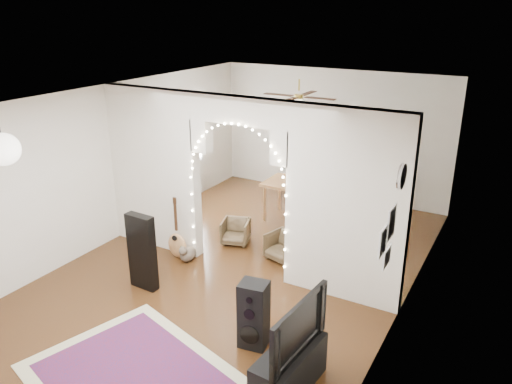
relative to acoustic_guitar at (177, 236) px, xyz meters
The scene contains 25 objects.
floor 1.16m from the acoustic_guitar, 13.20° to the left, with size 7.50×7.50×0.00m, color black.
ceiling 2.56m from the acoustic_guitar, 13.20° to the left, with size 5.00×7.50×0.02m, color white.
wall_back 4.25m from the acoustic_guitar, 75.08° to the left, with size 5.00×0.02×2.70m, color silver.
wall_front 3.78m from the acoustic_guitar, 73.06° to the right, with size 5.00×0.02×2.70m, color silver.
wall_left 1.74m from the acoustic_guitar, behind, with size 0.02×7.50×2.70m, color silver.
wall_right 3.70m from the acoustic_guitar, ahead, with size 0.02×7.50×2.70m, color silver.
divider_wall 1.51m from the acoustic_guitar, 13.20° to the left, with size 5.00×0.20×2.70m.
fairy_lights 1.58m from the acoustic_guitar, ahead, with size 1.64×0.04×1.60m, color #FFEABF, non-canonical shape.
window 2.72m from the acoustic_guitar, 124.41° to the left, with size 0.04×1.20×1.40m, color white.
wall_clock 3.95m from the acoustic_guitar, ahead, with size 0.31×0.31×0.03m, color white.
picture_frames 3.79m from the acoustic_guitar, 11.94° to the right, with size 0.02×0.50×0.70m, color white, non-canonical shape.
paper_lantern 2.96m from the acoustic_guitar, 111.21° to the right, with size 0.40×0.40×0.40m, color white.
ceiling_fan 3.20m from the acoustic_guitar, 64.65° to the left, with size 1.10×1.10×0.30m, color gold, non-canonical shape.
area_rug 2.91m from the acoustic_guitar, 61.39° to the right, with size 2.42×1.82×0.02m, color maroon.
guitar_case 1.00m from the acoustic_guitar, 81.62° to the right, with size 0.44×0.15×1.15m, color black.
acoustic_guitar is the anchor object (origin of this frame).
tabby_cat 0.33m from the acoustic_guitar, ahead, with size 0.24×0.50×0.33m.
floor_speaker 2.57m from the acoustic_guitar, 31.42° to the right, with size 0.37×0.34×0.85m.
media_console 3.43m from the acoustic_guitar, 32.02° to the right, with size 0.40×1.00×0.50m, color black.
tv 3.45m from the acoustic_guitar, 32.02° to the right, with size 1.07×0.14×0.62m, color black.
bookcase 3.12m from the acoustic_guitar, 58.62° to the left, with size 1.55×0.39×1.59m, color beige.
dining_table 2.59m from the acoustic_guitar, 66.32° to the left, with size 1.20×0.80×0.76m.
flower_vase 2.61m from the acoustic_guitar, 66.32° to the left, with size 0.18×0.18×0.19m, color white.
dining_chair_left 1.73m from the acoustic_guitar, 27.90° to the left, with size 0.48×0.49×0.45m, color brown.
dining_chair_right 1.09m from the acoustic_guitar, 59.81° to the left, with size 0.46×0.47×0.43m, color brown.
Camera 1 is at (3.64, -5.99, 3.88)m, focal length 35.00 mm.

